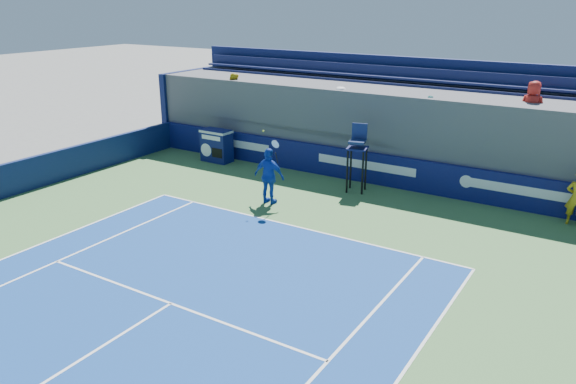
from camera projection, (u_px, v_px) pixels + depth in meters
The scene contains 5 objects.
back_hoarding at pixel (366, 167), 21.33m from camera, with size 20.40×0.21×1.20m.
match_clock at pixel (217, 145), 24.03m from camera, with size 1.33×0.75×1.40m.
umpire_chair at pixel (358, 151), 20.05m from camera, with size 0.84×0.84×2.48m.
tennis_player at pixel (269, 176), 18.99m from camera, with size 1.15×0.51×2.57m.
stadium_seating at pixel (389, 126), 22.56m from camera, with size 21.00×4.05×4.40m.
Camera 1 is at (8.36, -1.81, 6.70)m, focal length 35.00 mm.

